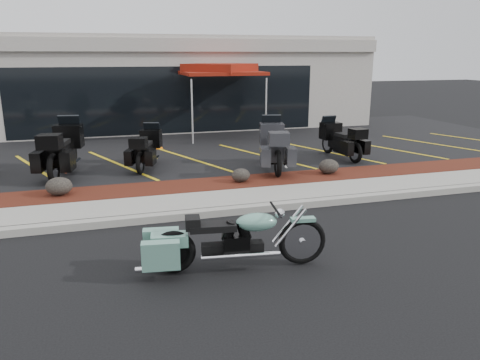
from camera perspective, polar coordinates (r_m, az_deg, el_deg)
name	(u,v)px	position (r m, az deg, el deg)	size (l,w,h in m)	color
ground	(250,228)	(9.07, 1.28, -5.87)	(90.00, 90.00, 0.00)	black
curb	(237,210)	(9.86, -0.31, -3.67)	(24.00, 0.25, 0.15)	gray
sidewalk	(229,200)	(10.50, -1.38, -2.50)	(24.00, 1.20, 0.15)	gray
mulch_bed	(216,186)	(11.61, -2.93, -0.76)	(24.00, 1.20, 0.16)	#3D130D
upper_lot	(180,147)	(16.78, -7.31, 4.05)	(26.00, 9.60, 0.15)	black
dealership_building	(157,82)	(22.72, -10.13, 11.70)	(18.00, 8.16, 4.00)	#9C958D
boulder_left	(59,186)	(11.31, -21.20, -0.71)	(0.58, 0.48, 0.41)	black
boulder_mid	(241,175)	(11.68, 0.09, 0.60)	(0.47, 0.39, 0.33)	black
boulder_right	(329,166)	(12.70, 10.77, 1.64)	(0.55, 0.46, 0.39)	black
hero_cruiser	(302,235)	(7.45, 7.61, -6.62)	(2.86, 0.73, 1.01)	#669F8C
touring_black_front	(71,141)	(14.03, -19.94, 4.48)	(2.53, 0.97, 1.47)	black
touring_black_mid	(152,142)	(14.04, -10.65, 4.54)	(2.04, 0.78, 1.18)	black
touring_grey	(271,138)	(13.81, 3.80, 5.07)	(2.43, 0.93, 1.41)	#323338
touring_black_rear	(328,135)	(15.30, 10.71, 5.46)	(2.10, 0.80, 1.22)	black
traffic_cone	(158,141)	(16.16, -9.99, 4.68)	(0.28, 0.28, 0.49)	orange
popup_canopy	(220,70)	(18.28, -2.44, 13.20)	(3.57, 3.57, 2.76)	silver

